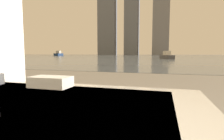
{
  "coord_description": "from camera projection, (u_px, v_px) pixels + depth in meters",
  "views": [
    {
      "loc": [
        0.8,
        -0.32,
        0.81
      ],
      "look_at": [
        0.1,
        2.08,
        0.58
      ],
      "focal_mm": 28.0,
      "sensor_mm": 36.0,
      "label": 1
    }
  ],
  "objects": [
    {
      "name": "harbor_water",
      "position": [
        161.0,
        56.0,
        59.82
      ],
      "size": [
        180.0,
        110.0,
        0.01
      ],
      "color": "slate",
      "rests_on": "ground_plane"
    },
    {
      "name": "towel_stack",
      "position": [
        51.0,
        82.0,
        1.3
      ],
      "size": [
        0.3,
        0.17,
        0.08
      ],
      "color": "silver",
      "rests_on": "bathtub"
    },
    {
      "name": "skyline_tower_1",
      "position": [
        132.0,
        23.0,
        116.96
      ],
      "size": [
        8.88,
        9.77,
        43.33
      ],
      "color": "slate",
      "rests_on": "ground_plane"
    },
    {
      "name": "harbor_boat_1",
      "position": [
        59.0,
        54.0,
        71.15
      ],
      "size": [
        2.72,
        5.63,
        2.02
      ],
      "color": "navy",
      "rests_on": "harbor_water"
    },
    {
      "name": "skyline_tower_2",
      "position": [
        161.0,
        12.0,
        111.11
      ],
      "size": [
        10.02,
        13.07,
        54.76
      ],
      "color": "slate",
      "rests_on": "ground_plane"
    },
    {
      "name": "harbor_boat_0",
      "position": [
        167.0,
        56.0,
        27.45
      ],
      "size": [
        2.3,
        3.51,
        1.25
      ],
      "color": "#4C4C51",
      "rests_on": "harbor_water"
    }
  ]
}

